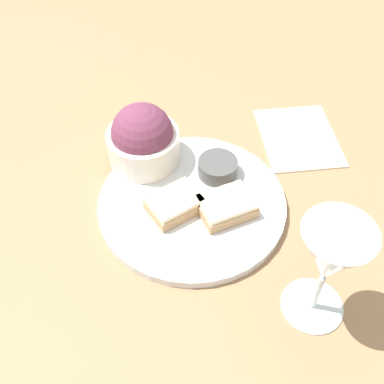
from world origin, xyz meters
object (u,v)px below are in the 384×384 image
object	(u,v)px
cheese_toast_near	(226,206)
cheese_toast_far	(173,202)
napkin	(299,137)
salad_bowl	(143,139)
wine_glass	(330,259)
sauce_ramekin	(218,167)

from	to	relation	value
cheese_toast_near	cheese_toast_far	size ratio (longest dim) A/B	1.13
cheese_toast_far	napkin	bearing A→B (deg)	5.39
salad_bowl	napkin	distance (m)	0.27
wine_glass	salad_bowl	bearing A→B (deg)	99.19
cheese_toast_near	cheese_toast_far	distance (m)	0.08
cheese_toast_near	wine_glass	world-z (taller)	wine_glass
cheese_toast_far	salad_bowl	bearing A→B (deg)	82.77
cheese_toast_near	cheese_toast_far	xyz separation A→B (m)	(-0.06, 0.05, 0.00)
sauce_ramekin	cheese_toast_near	bearing A→B (deg)	-115.99
cheese_toast_far	wine_glass	size ratio (longest dim) A/B	0.47
salad_bowl	wine_glass	xyz separation A→B (m)	(0.05, -0.34, 0.05)
sauce_ramekin	cheese_toast_near	size ratio (longest dim) A/B	0.71
sauce_ramekin	cheese_toast_near	distance (m)	0.08
salad_bowl	cheese_toast_far	world-z (taller)	salad_bowl
sauce_ramekin	wine_glass	xyz separation A→B (m)	(-0.02, -0.25, 0.08)
sauce_ramekin	salad_bowl	bearing A→B (deg)	131.26
napkin	sauce_ramekin	bearing A→B (deg)	-178.93
sauce_ramekin	cheese_toast_far	size ratio (longest dim) A/B	0.81
salad_bowl	sauce_ramekin	size ratio (longest dim) A/B	1.85
salad_bowl	cheese_toast_near	xyz separation A→B (m)	(0.05, -0.16, -0.03)
sauce_ramekin	cheese_toast_far	distance (m)	0.10
salad_bowl	napkin	world-z (taller)	salad_bowl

